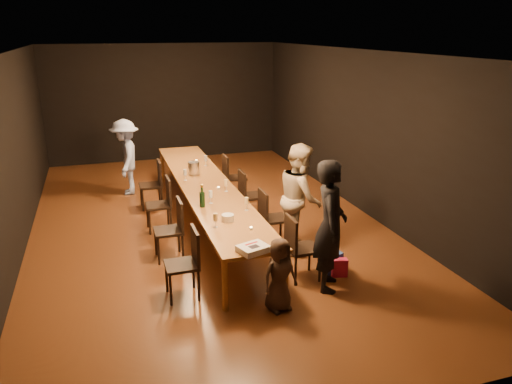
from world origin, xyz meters
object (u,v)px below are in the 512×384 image
object	(u,v)px
chair_left_3	(150,185)
child	(280,275)
chair_right_1	(274,218)
champagne_bottle	(202,196)
chair_left_1	(168,230)
table	(206,187)
chair_left_0	(182,264)
woman_birthday	(330,226)
plate_stack	(228,218)
chair_left_2	(158,205)
man_blue	(126,157)
chair_right_3	(235,177)
ice_bucket	(194,168)
birthday_cake	(253,249)
chair_right_2	(252,195)
chair_right_0	(303,247)
woman_tan	(300,198)

from	to	relation	value
chair_left_3	child	bearing A→B (deg)	-165.56
chair_right_1	champagne_bottle	world-z (taller)	champagne_bottle
chair_right_1	chair_left_1	world-z (taller)	same
table	chair_left_0	distance (m)	2.56
woman_birthday	plate_stack	xyz separation A→B (m)	(-1.15, 0.92, -0.10)
chair_left_2	man_blue	size ratio (longest dim) A/B	0.59
chair_left_0	plate_stack	distance (m)	1.03
chair_right_3	champagne_bottle	size ratio (longest dim) A/B	2.63
plate_stack	ice_bucket	size ratio (longest dim) A/B	0.76
ice_bucket	chair_left_2	bearing A→B (deg)	-137.59
birthday_cake	chair_left_2	bearing A→B (deg)	87.69
chair_left_1	chair_left_0	bearing A→B (deg)	-180.00
chair_right_3	chair_right_2	bearing A→B (deg)	-0.00
champagne_bottle	chair_left_0	bearing A→B (deg)	-113.36
ice_bucket	birthday_cake	bearing A→B (deg)	-89.36
table	chair_right_2	size ratio (longest dim) A/B	6.45
chair_left_1	champagne_bottle	distance (m)	0.73
woman_birthday	chair_left_1	bearing A→B (deg)	75.42
chair_right_3	chair_right_0	bearing A→B (deg)	-0.00
chair_right_0	chair_left_0	xyz separation A→B (m)	(-1.70, 0.00, 0.00)
chair_right_3	child	size ratio (longest dim) A/B	0.98
woman_tan	plate_stack	bearing A→B (deg)	122.24
chair_left_0	woman_birthday	world-z (taller)	woman_birthday
woman_tan	child	bearing A→B (deg)	166.13
chair_left_0	birthday_cake	world-z (taller)	chair_left_0
woman_birthday	chair_left_3	bearing A→B (deg)	50.07
chair_right_1	chair_right_2	distance (m)	1.20
chair_right_0	birthday_cake	size ratio (longest dim) A/B	2.20
chair_right_1	ice_bucket	distance (m)	2.16
man_blue	champagne_bottle	xyz separation A→B (m)	(0.93, -3.35, 0.13)
chair_left_2	woman_birthday	bearing A→B (deg)	-144.82
chair_right_2	woman_tan	xyz separation A→B (m)	(0.34, -1.45, 0.39)
chair_right_2	chair_left_0	size ratio (longest dim) A/B	1.00
chair_right_2	chair_right_3	xyz separation A→B (m)	(0.00, 1.20, 0.00)
chair_right_0	ice_bucket	bearing A→B (deg)	-163.42
woman_birthday	plate_stack	bearing A→B (deg)	75.43
chair_right_0	chair_right_2	bearing A→B (deg)	180.00
woman_birthday	champagne_bottle	size ratio (longest dim) A/B	5.06
chair_right_1	chair_left_1	xyz separation A→B (m)	(-1.70, 0.00, 0.00)
chair_right_2	chair_right_3	bearing A→B (deg)	180.00
chair_left_1	woman_tan	world-z (taller)	woman_tan
man_blue	birthday_cake	xyz separation A→B (m)	(1.19, -5.14, -0.00)
chair_left_0	chair_left_1	world-z (taller)	same
man_blue	chair_left_0	bearing A→B (deg)	10.49
table	chair_right_2	world-z (taller)	chair_right_2
woman_birthday	man_blue	world-z (taller)	woman_birthday
chair_right_1	man_blue	xyz separation A→B (m)	(-2.07, 3.44, 0.33)
chair_right_3	plate_stack	size ratio (longest dim) A/B	5.23
chair_left_0	man_blue	xyz separation A→B (m)	(-0.37, 4.64, 0.33)
woman_tan	man_blue	bearing A→B (deg)	49.26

